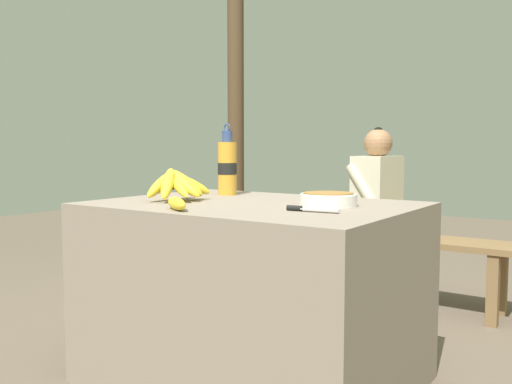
{
  "coord_description": "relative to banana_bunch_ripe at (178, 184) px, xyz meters",
  "views": [
    {
      "loc": [
        1.26,
        -1.8,
        0.97
      ],
      "look_at": [
        -0.02,
        0.05,
        0.78
      ],
      "focal_mm": 38.0,
      "sensor_mm": 36.0,
      "label": 1
    }
  ],
  "objects": [
    {
      "name": "seated_vendor",
      "position": [
        0.24,
        1.49,
        -0.19
      ],
      "size": [
        0.42,
        0.4,
        1.09
      ],
      "rotation": [
        0.0,
        0.0,
        3.07
      ],
      "color": "#564C60",
      "rests_on": "ground_plane"
    },
    {
      "name": "wooden_bench",
      "position": [
        0.18,
        1.52,
        -0.45
      ],
      "size": [
        1.83,
        0.32,
        0.43
      ],
      "color": "brown",
      "rests_on": "ground_plane"
    },
    {
      "name": "market_counter",
      "position": [
        0.31,
        0.11,
        -0.44
      ],
      "size": [
        1.26,
        0.92,
        0.74
      ],
      "color": "gray",
      "rests_on": "ground_plane"
    },
    {
      "name": "serving_bowl",
      "position": [
        0.62,
        0.18,
        -0.04
      ],
      "size": [
        0.22,
        0.22,
        0.05
      ],
      "color": "white",
      "rests_on": "market_counter"
    },
    {
      "name": "loose_banana_front",
      "position": [
        0.22,
        -0.25,
        -0.05
      ],
      "size": [
        0.19,
        0.15,
        0.05
      ],
      "rotation": [
        0.0,
        0.0,
        -0.59
      ],
      "color": "yellow",
      "rests_on": "market_counter"
    },
    {
      "name": "support_post_near",
      "position": [
        -0.98,
        1.73,
        0.5
      ],
      "size": [
        0.13,
        0.13,
        2.62
      ],
      "color": "#4C3823",
      "rests_on": "ground_plane"
    },
    {
      "name": "knife",
      "position": [
        0.63,
        -0.03,
        -0.06
      ],
      "size": [
        0.2,
        0.05,
        0.02
      ],
      "rotation": [
        0.0,
        0.0,
        0.12
      ],
      "color": "#BCBCC1",
      "rests_on": "market_counter"
    },
    {
      "name": "banana_bunch_green",
      "position": [
        -0.29,
        1.52,
        -0.32
      ],
      "size": [
        0.19,
        0.31,
        0.14
      ],
      "color": "#4C381E",
      "rests_on": "wooden_bench"
    },
    {
      "name": "ground_plane",
      "position": [
        0.31,
        0.11,
        -0.81
      ],
      "size": [
        12.0,
        12.0,
        0.0
      ],
      "primitive_type": "plane",
      "color": "brown"
    },
    {
      "name": "water_bottle",
      "position": [
        -0.0,
        0.35,
        0.06
      ],
      "size": [
        0.09,
        0.09,
        0.34
      ],
      "color": "gold",
      "rests_on": "market_counter"
    },
    {
      "name": "banana_bunch_ripe",
      "position": [
        0.0,
        0.0,
        0.0
      ],
      "size": [
        0.2,
        0.3,
        0.15
      ],
      "color": "#4C381E",
      "rests_on": "market_counter"
    }
  ]
}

